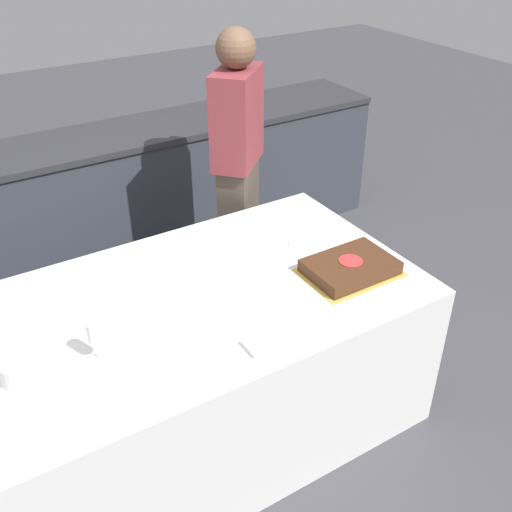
{
  "coord_description": "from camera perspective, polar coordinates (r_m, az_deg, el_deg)",
  "views": [
    {
      "loc": [
        -0.8,
        -1.89,
        2.28
      ],
      "look_at": [
        0.37,
        0.0,
        0.88
      ],
      "focal_mm": 42.0,
      "sensor_mm": 36.0,
      "label": 1
    }
  ],
  "objects": [
    {
      "name": "back_counter",
      "position": [
        4.05,
        -16.9,
        4.1
      ],
      "size": [
        4.4,
        0.58,
        0.92
      ],
      "color": "#333842",
      "rests_on": "ground_plane"
    },
    {
      "name": "plate_stack",
      "position": [
        2.31,
        -20.95,
        -9.54
      ],
      "size": [
        0.21,
        0.21,
        0.09
      ],
      "color": "white",
      "rests_on": "dining_table"
    },
    {
      "name": "cake",
      "position": [
        2.71,
        8.95,
        -1.05
      ],
      "size": [
        0.43,
        0.31,
        0.07
      ],
      "color": "gold",
      "rests_on": "dining_table"
    },
    {
      "name": "wine_glass",
      "position": [
        2.26,
        -15.14,
        -7.2
      ],
      "size": [
        0.06,
        0.06,
        0.16
      ],
      "color": "white",
      "rests_on": "dining_table"
    },
    {
      "name": "person_cutting_cake",
      "position": [
        3.39,
        -1.72,
        7.7
      ],
      "size": [
        0.4,
        0.4,
        1.67
      ],
      "rotation": [
        0.0,
        0.0,
        -2.39
      ],
      "color": "#4C4238",
      "rests_on": "ground_plane"
    },
    {
      "name": "utensil_pile",
      "position": [
        2.3,
        0.81,
        -8.28
      ],
      "size": [
        0.15,
        0.1,
        0.02
      ],
      "color": "white",
      "rests_on": "dining_table"
    },
    {
      "name": "ground_plane",
      "position": [
        3.07,
        -6.06,
        -15.95
      ],
      "size": [
        14.0,
        14.0,
        0.0
      ],
      "primitive_type": "plane",
      "color": "#424247"
    },
    {
      "name": "side_plate_near_cake",
      "position": [
        2.92,
        5.21,
        1.2
      ],
      "size": [
        0.21,
        0.21,
        0.0
      ],
      "color": "white",
      "rests_on": "dining_table"
    },
    {
      "name": "dining_table",
      "position": [
        2.79,
        -6.52,
        -10.64
      ],
      "size": [
        2.07,
        1.13,
        0.78
      ],
      "color": "silver",
      "rests_on": "ground_plane"
    }
  ]
}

